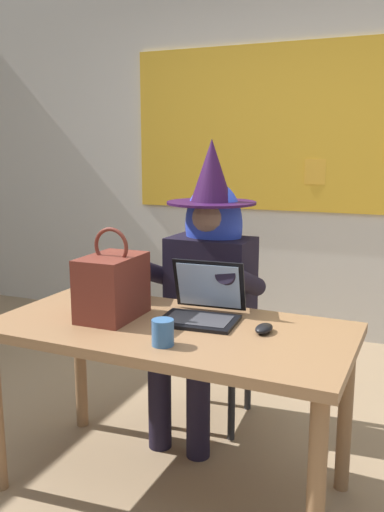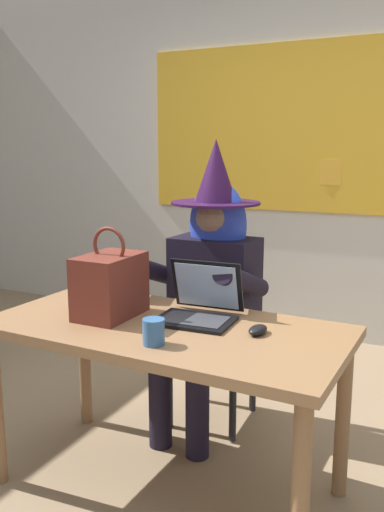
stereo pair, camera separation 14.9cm
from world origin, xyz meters
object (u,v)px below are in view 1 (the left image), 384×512
Objects in this scene: desk_main at (170,347)px; laptop at (202,306)px; computer_mouse at (264,328)px; coffee_mug at (163,333)px; chair_at_desk at (214,323)px; person_costumed at (206,274)px; handbag at (112,286)px.

desk_main is 4.45× the size of laptop.
laptop is 3.13× the size of computer_mouse.
chair_at_desk is at bearing 99.05° from coffee_mug.
chair_at_desk is at bearing 102.20° from laptop.
person_costumed is at bearing -2.16° from chair_at_desk.
person_costumed is at bearing 97.08° from desk_main.
desk_main is at bearing -165.16° from computer_mouse.
handbag is (-0.35, -0.13, 0.08)m from laptop.
chair_at_desk is at bearing 96.05° from desk_main.
person_costumed is at bearing 135.69° from computer_mouse.
computer_mouse is at bearing 8.71° from desk_main.
coffee_mug is (0.15, -0.81, -0.03)m from person_costumed.
laptop is 0.86× the size of handbag.
chair_at_desk is at bearing 75.41° from handbag.
person_costumed is at bearing 105.82° from laptop.
person_costumed is at bearing 72.39° from handbag.
person_costumed reaches higher than coffee_mug.
desk_main is 0.26m from coffee_mug.
person_costumed reaches higher than handbag.
coffee_mug is (0.07, -0.21, 0.14)m from desk_main.
desk_main is 1.00× the size of person_costumed.
handbag is at bearing -15.38° from person_costumed.
handbag is (-0.26, 0.00, 0.22)m from desk_main.
coffee_mug is at bearing -96.15° from laptop.
laptop is at bearing 21.55° from person_costumed.
laptop is 0.29m from computer_mouse.
laptop reaches higher than desk_main.
laptop reaches higher than computer_mouse.
desk_main is at bearing -127.07° from laptop.
desk_main is at bearing 108.72° from coffee_mug.
person_costumed is (-0.07, 0.59, 0.16)m from desk_main.
handbag is at bearing -169.08° from computer_mouse.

